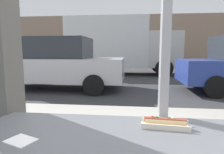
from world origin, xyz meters
name	(u,v)px	position (x,y,z in m)	size (l,w,h in m)	color
ground_plane	(136,79)	(0.00, 8.00, 0.00)	(60.00, 60.00, 0.00)	#38383A
sidewalk_strip	(144,139)	(0.00, 1.60, 0.07)	(16.00, 2.80, 0.13)	#B2ADA3
building_facade_far	(134,40)	(0.00, 19.61, 2.49)	(28.00, 1.20, 4.98)	gray
hotdog_tray_near	(165,123)	(-0.02, -0.11, 0.98)	(0.24, 0.11, 0.05)	beige
napkin_wrapper	(21,140)	(-0.66, -0.32, 0.96)	(0.12, 0.09, 0.00)	white
parked_car_silver	(59,63)	(-2.74, 5.38, 0.90)	(4.43, 2.02, 1.79)	#BCBCC1
box_truck	(120,45)	(-0.90, 9.93, 1.67)	(6.20, 2.44, 3.12)	silver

